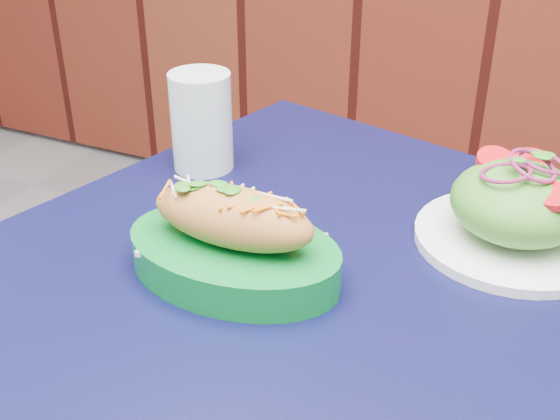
% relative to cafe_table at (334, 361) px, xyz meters
% --- Properties ---
extents(cafe_table, '(0.97, 0.97, 0.75)m').
position_rel_cafe_table_xyz_m(cafe_table, '(0.00, 0.00, 0.00)').
color(cafe_table, black).
rests_on(cafe_table, ground).
extents(banh_mi_basket, '(0.24, 0.15, 0.11)m').
position_rel_cafe_table_xyz_m(banh_mi_basket, '(-0.11, -0.01, 0.13)').
color(banh_mi_basket, '#097528').
rests_on(banh_mi_basket, cafe_table).
extents(salad_plate, '(0.22, 0.22, 0.11)m').
position_rel_cafe_table_xyz_m(salad_plate, '(0.14, 0.18, 0.13)').
color(salad_plate, white).
rests_on(salad_plate, cafe_table).
extents(water_glass, '(0.08, 0.08, 0.13)m').
position_rel_cafe_table_xyz_m(water_glass, '(-0.28, 0.20, 0.15)').
color(water_glass, silver).
rests_on(water_glass, cafe_table).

